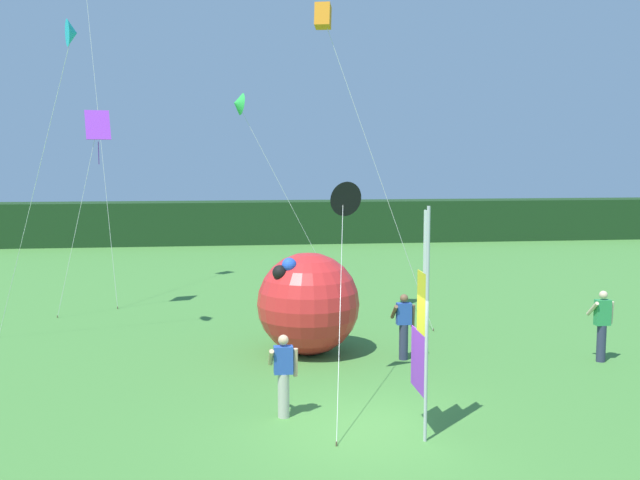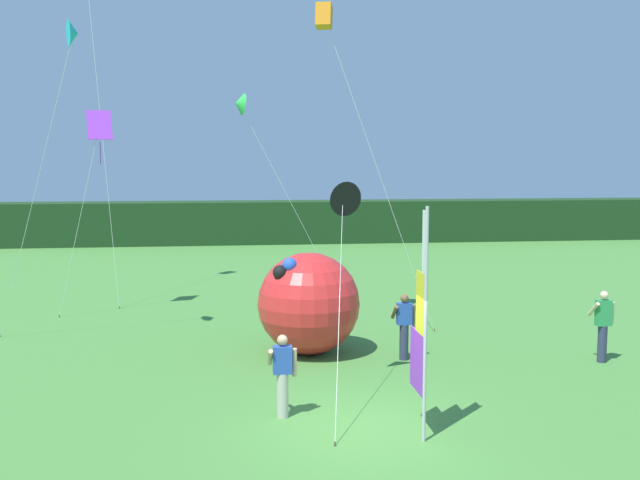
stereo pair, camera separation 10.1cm
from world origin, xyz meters
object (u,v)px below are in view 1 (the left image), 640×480
object	(u,v)px
inflatable_balloon	(308,303)
person_far_right	(602,324)
kite_green_delta_2	(238,104)
kite_purple_diamond_3	(96,132)
kite_black_delta_1	(343,198)
person_far_left	(404,325)
kite_orange_box_0	(324,18)
folding_chair	(299,322)
banner_flag	(422,327)
person_mid_field	(283,374)
person_near_banner	(298,301)
kite_cyan_delta_5	(72,35)

from	to	relation	value
inflatable_balloon	person_far_right	bearing A→B (deg)	-13.09
person_far_right	kite_green_delta_2	bearing A→B (deg)	136.93
kite_purple_diamond_3	kite_black_delta_1	bearing A→B (deg)	-51.90
person_far_left	kite_orange_box_0	bearing A→B (deg)	112.56
folding_chair	kite_orange_box_0	distance (m)	8.48
folding_chair	person_far_left	bearing A→B (deg)	-42.62
banner_flag	folding_chair	bearing A→B (deg)	102.05
person_mid_field	kite_green_delta_2	distance (m)	12.33
person_near_banner	person_mid_field	xyz separation A→B (m)	(-0.93, -6.80, -0.03)
person_near_banner	folding_chair	distance (m)	1.07
inflatable_balloon	folding_chair	world-z (taller)	inflatable_balloon
kite_black_delta_1	banner_flag	bearing A→B (deg)	-71.93
folding_chair	kite_orange_box_0	bearing A→B (deg)	59.39
person_far_left	inflatable_balloon	size ratio (longest dim) A/B	0.63
person_near_banner	kite_orange_box_0	xyz separation A→B (m)	(0.80, 0.45, 7.94)
inflatable_balloon	kite_black_delta_1	bearing A→B (deg)	-80.89
kite_orange_box_0	kite_green_delta_2	world-z (taller)	kite_orange_box_0
person_far_right	person_mid_field	bearing A→B (deg)	-160.37
kite_orange_box_0	folding_chair	bearing A→B (deg)	-120.61
person_far_right	inflatable_balloon	bearing A→B (deg)	166.91
folding_chair	kite_black_delta_1	size ratio (longest dim) A/B	0.20
kite_purple_diamond_3	kite_cyan_delta_5	world-z (taller)	kite_cyan_delta_5
folding_chair	kite_black_delta_1	distance (m)	5.45
person_far_right	kite_black_delta_1	world-z (taller)	kite_black_delta_1
person_mid_field	kite_green_delta_2	size ratio (longest dim) A/B	0.23
person_far_left	kite_green_delta_2	world-z (taller)	kite_green_delta_2
person_far_left	folding_chair	distance (m)	3.23
banner_flag	kite_purple_diamond_3	world-z (taller)	kite_purple_diamond_3
kite_green_delta_2	kite_purple_diamond_3	world-z (taller)	kite_green_delta_2
banner_flag	kite_green_delta_2	distance (m)	13.28
folding_chair	kite_black_delta_1	bearing A→B (deg)	-82.43
inflatable_balloon	kite_black_delta_1	xyz separation A→B (m)	(0.44, -2.75, 2.78)
banner_flag	person_mid_field	distance (m)	2.88
folding_chair	banner_flag	bearing A→B (deg)	-77.95
kite_green_delta_2	person_far_right	bearing A→B (deg)	-43.07
folding_chair	kite_orange_box_0	size ratio (longest dim) A/B	0.10
person_far_right	inflatable_balloon	size ratio (longest dim) A/B	0.68
banner_flag	inflatable_balloon	distance (m)	5.88
inflatable_balloon	kite_purple_diamond_3	world-z (taller)	kite_purple_diamond_3
person_mid_field	kite_purple_diamond_3	bearing A→B (deg)	116.82
inflatable_balloon	kite_cyan_delta_5	distance (m)	8.92
kite_green_delta_2	kite_orange_box_0	bearing A→B (deg)	-56.95
person_mid_field	inflatable_balloon	xyz separation A→B (m)	(0.97, 4.46, 0.44)
kite_green_delta_2	kite_purple_diamond_3	size ratio (longest dim) A/B	1.11
person_near_banner	kite_cyan_delta_5	xyz separation A→B (m)	(-5.73, -1.08, 7.09)
kite_purple_diamond_3	kite_cyan_delta_5	bearing A→B (deg)	-87.37
folding_chair	kite_cyan_delta_5	bearing A→B (deg)	-179.29
person_far_left	kite_purple_diamond_3	bearing A→B (deg)	142.75
folding_chair	kite_orange_box_0	xyz separation A→B (m)	(0.86, 1.45, 8.31)
person_far_right	kite_purple_diamond_3	xyz separation A→B (m)	(-12.95, 7.04, 4.81)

